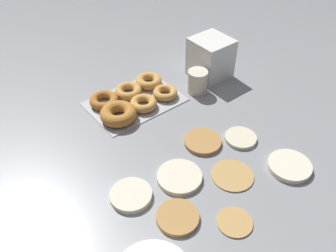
% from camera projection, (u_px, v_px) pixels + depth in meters
% --- Properties ---
extents(ground_plane, '(3.00, 3.00, 0.00)m').
position_uv_depth(ground_plane, '(179.00, 153.00, 1.00)').
color(ground_plane, gray).
extents(pancake_0, '(0.11, 0.11, 0.01)m').
position_uv_depth(pancake_0, '(232.00, 175.00, 0.93)').
color(pancake_0, tan).
rests_on(pancake_0, ground_plane).
extents(pancake_1, '(0.12, 0.12, 0.01)m').
position_uv_depth(pancake_1, '(179.00, 177.00, 0.92)').
color(pancake_1, beige).
rests_on(pancake_1, ground_plane).
extents(pancake_2, '(0.08, 0.08, 0.01)m').
position_uv_depth(pancake_2, '(235.00, 222.00, 0.82)').
color(pancake_2, tan).
rests_on(pancake_2, ground_plane).
extents(pancake_3, '(0.09, 0.09, 0.01)m').
position_uv_depth(pancake_3, '(241.00, 138.00, 1.03)').
color(pancake_3, beige).
rests_on(pancake_3, ground_plane).
extents(pancake_4, '(0.11, 0.11, 0.01)m').
position_uv_depth(pancake_4, '(131.00, 195.00, 0.88)').
color(pancake_4, beige).
rests_on(pancake_4, ground_plane).
extents(pancake_5, '(0.12, 0.12, 0.02)m').
position_uv_depth(pancake_5, '(289.00, 166.00, 0.95)').
color(pancake_5, silver).
rests_on(pancake_5, ground_plane).
extents(pancake_6, '(0.10, 0.10, 0.01)m').
position_uv_depth(pancake_6, '(178.00, 217.00, 0.83)').
color(pancake_6, '#B27F42').
rests_on(pancake_6, ground_plane).
extents(pancake_7, '(0.11, 0.11, 0.01)m').
position_uv_depth(pancake_7, '(203.00, 142.00, 1.02)').
color(pancake_7, '#B27F42').
rests_on(pancake_7, ground_plane).
extents(donut_tray, '(0.30, 0.21, 0.04)m').
position_uv_depth(donut_tray, '(132.00, 100.00, 1.15)').
color(donut_tray, '#ADAFB5').
rests_on(donut_tray, ground_plane).
extents(container_stack, '(0.12, 0.13, 0.14)m').
position_uv_depth(container_stack, '(210.00, 58.00, 1.25)').
color(container_stack, white).
rests_on(container_stack, ground_plane).
extents(paper_cup, '(0.07, 0.07, 0.08)m').
position_uv_depth(paper_cup, '(198.00, 82.00, 1.19)').
color(paper_cup, beige).
rests_on(paper_cup, ground_plane).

